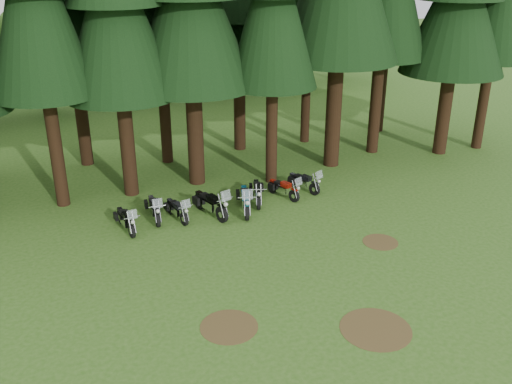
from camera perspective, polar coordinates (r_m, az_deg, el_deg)
ground at (r=20.51m, az=2.94°, el=-8.16°), size 120.00×120.00×0.00m
decid_3 at (r=41.14m, az=-20.29°, el=13.29°), size 6.12×5.95×7.65m
decid_4 at (r=43.33m, az=-11.96°, el=14.45°), size 5.93×5.76×7.41m
decid_5 at (r=44.55m, az=-3.17°, el=17.54°), size 8.45×8.21×10.56m
decid_6 at (r=48.63m, az=3.74°, el=16.79°), size 7.06×6.86×8.82m
decid_7 at (r=50.74m, az=8.69°, el=18.02°), size 8.44×8.20×10.55m
dirt_patch_0 at (r=17.94m, az=-2.71°, el=-13.30°), size 1.80×1.80×0.01m
dirt_patch_1 at (r=23.05m, az=12.33°, el=-4.91°), size 1.40×1.40×0.01m
dirt_patch_2 at (r=18.20m, az=11.87°, el=-13.26°), size 2.20×2.20×0.01m
motorcycle_0 at (r=23.83m, az=-12.88°, el=-2.82°), size 0.46×2.09×1.31m
motorcycle_1 at (r=24.55m, az=-10.13°, el=-1.72°), size 0.52×2.19×1.38m
motorcycle_2 at (r=24.41m, az=-7.90°, el=-1.82°), size 0.51×2.00×1.26m
motorcycle_3 at (r=24.55m, az=-4.56°, el=-1.26°), size 0.86×2.45×1.54m
motorcycle_4 at (r=24.83m, az=-1.07°, el=-0.89°), size 1.11×2.41×1.55m
motorcycle_5 at (r=25.79m, az=0.13°, el=-0.09°), size 0.92×2.09×0.89m
motorcycle_6 at (r=26.30m, az=2.77°, el=0.29°), size 0.85×1.97×1.26m
motorcycle_7 at (r=27.09m, az=4.79°, el=0.96°), size 0.87×2.01×1.28m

